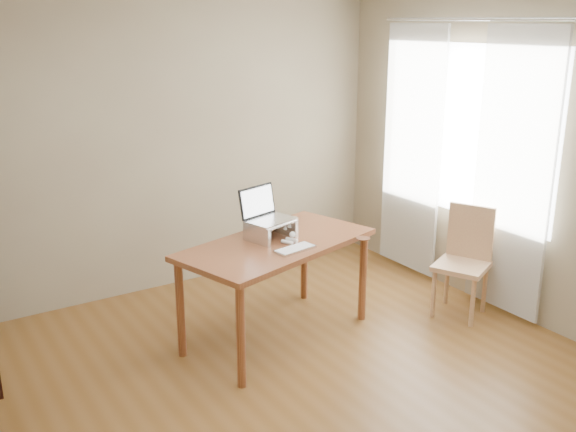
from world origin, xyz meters
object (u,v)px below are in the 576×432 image
object	(u,v)px
keyboard	(295,249)
cat	(268,229)
desk	(277,254)
laptop	(266,211)
chair	(468,258)

from	to	relation	value
keyboard	cat	distance (m)	0.34
desk	cat	size ratio (longest dim) A/B	3.31
laptop	keyboard	distance (m)	0.40
desk	chair	distance (m)	1.57
laptop	chair	xyz separation A→B (m)	(1.49, -0.61, -0.47)
cat	chair	world-z (taller)	cat
keyboard	chair	world-z (taller)	chair
keyboard	chair	bearing A→B (deg)	-19.24
desk	cat	world-z (taller)	cat
desk	keyboard	xyz separation A→B (m)	(0.01, -0.22, 0.10)
laptop	keyboard	bearing A→B (deg)	-103.42
desk	laptop	world-z (taller)	laptop
cat	chair	distance (m)	1.64
laptop	keyboard	size ratio (longest dim) A/B	1.22
desk	laptop	bearing A→B (deg)	74.75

